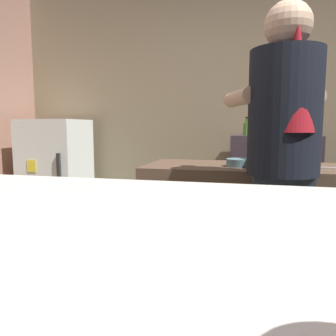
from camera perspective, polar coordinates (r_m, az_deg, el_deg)
The scene contains 9 objects.
wall_back at distance 3.56m, azimuth 14.83°, elevation 10.30°, with size 5.20×0.10×2.70m, color gray.
prep_counter at distance 2.27m, azimuth 23.80°, elevation -11.14°, with size 2.10×0.60×0.89m, color brown.
back_shelf at distance 3.34m, azimuth 17.67°, elevation -3.73°, with size 0.81×0.36×1.06m, color #3C3138.
mini_fridge at distance 3.72m, azimuth -18.73°, elevation -1.46°, with size 0.61×0.58×1.21m.
bartender at distance 1.69m, azimuth 19.28°, elevation 1.91°, with size 0.50×0.56×1.71m.
mixing_bowl at distance 2.08m, azimuth 12.36°, elevation 0.92°, with size 0.17×0.17×0.05m, color slate.
chefs_knife at distance 2.14m, azimuth 25.56°, elevation 0.03°, with size 0.24×0.03×0.01m, color silver.
bottle_vinegar at distance 3.27m, azimuth 13.48°, elevation 6.68°, with size 0.07×0.07×0.18m.
bottle_olive_oil at distance 3.38m, azimuth 23.09°, elevation 6.31°, with size 0.06×0.06×0.17m.
Camera 1 is at (-0.06, -1.35, 1.13)m, focal length 35.28 mm.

